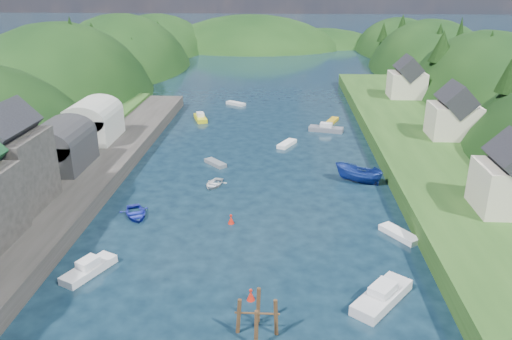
{
  "coord_description": "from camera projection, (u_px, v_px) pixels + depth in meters",
  "views": [
    {
      "loc": [
        3.08,
        -27.07,
        25.5
      ],
      "look_at": [
        0.0,
        28.0,
        4.0
      ],
      "focal_mm": 35.0,
      "sensor_mm": 36.0,
      "label": 1
    }
  ],
  "objects": [
    {
      "name": "ground",
      "position": [
        264.0,
        144.0,
        81.12
      ],
      "size": [
        600.0,
        600.0,
        0.0
      ],
      "primitive_type": "plane",
      "color": "black",
      "rests_on": "ground"
    },
    {
      "name": "hillside_left",
      "position": [
        64.0,
        139.0,
        109.63
      ],
      "size": [
        44.0,
        245.56,
        52.0
      ],
      "color": "black",
      "rests_on": "ground"
    },
    {
      "name": "hillside_right",
      "position": [
        482.0,
        144.0,
        104.72
      ],
      "size": [
        36.0,
        245.56,
        48.0
      ],
      "color": "black",
      "rests_on": "ground"
    },
    {
      "name": "far_hills",
      "position": [
        279.0,
        73.0,
        200.33
      ],
      "size": [
        103.0,
        68.0,
        44.0
      ],
      "color": "black",
      "rests_on": "ground"
    },
    {
      "name": "hill_trees",
      "position": [
        270.0,
        61.0,
        90.82
      ],
      "size": [
        90.4,
        149.86,
        12.67
      ],
      "color": "black",
      "rests_on": "ground"
    },
    {
      "name": "quay_left",
      "position": [
        31.0,
        218.0,
        54.1
      ],
      "size": [
        12.0,
        110.0,
        2.0
      ],
      "primitive_type": "cube",
      "color": "#2D2B28",
      "rests_on": "ground"
    },
    {
      "name": "boat_sheds",
      "position": [
        77.0,
        130.0,
        70.32
      ],
      "size": [
        7.0,
        21.0,
        7.5
      ],
      "color": "#2D2D30",
      "rests_on": "quay_left"
    },
    {
      "name": "terrace_right",
      "position": [
        438.0,
        161.0,
        70.07
      ],
      "size": [
        16.0,
        120.0,
        2.4
      ],
      "primitive_type": "cube",
      "color": "#234719",
      "rests_on": "ground"
    },
    {
      "name": "right_bank_cottages",
      "position": [
        447.0,
        114.0,
        75.98
      ],
      "size": [
        9.0,
        59.24,
        8.41
      ],
      "color": "beige",
      "rests_on": "terrace_right"
    },
    {
      "name": "piling_cluster_far",
      "position": [
        257.0,
        320.0,
        37.69
      ],
      "size": [
        3.42,
        3.17,
        3.66
      ],
      "color": "#382314",
      "rests_on": "ground"
    },
    {
      "name": "channel_buoy_near",
      "position": [
        251.0,
        295.0,
        41.88
      ],
      "size": [
        0.7,
        0.7,
        1.1
      ],
      "color": "#B01B0E",
      "rests_on": "ground"
    },
    {
      "name": "channel_buoy_far",
      "position": [
        231.0,
        220.0,
        54.88
      ],
      "size": [
        0.7,
        0.7,
        1.1
      ],
      "color": "#B01B0E",
      "rests_on": "ground"
    },
    {
      "name": "moored_boats",
      "position": [
        253.0,
        223.0,
        53.7
      ],
      "size": [
        36.87,
        94.61,
        2.48
      ],
      "color": "silver",
      "rests_on": "ground"
    }
  ]
}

